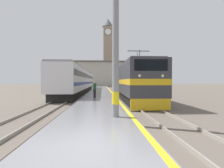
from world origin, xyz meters
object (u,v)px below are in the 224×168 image
at_px(passenger_train, 80,81).
at_px(person_on_platform, 95,89).
at_px(locomotive_train, 131,82).
at_px(catenary_mast, 117,27).
at_px(clock_tower, 108,51).

bearing_deg(passenger_train, person_on_platform, -76.52).
relative_size(locomotive_train, catenary_mast, 1.95).
xyz_separation_m(locomotive_train, clock_tower, (-0.93, 54.19, 13.11)).
distance_m(locomotive_train, person_on_platform, 4.57).
relative_size(passenger_train, clock_tower, 1.11).
xyz_separation_m(person_on_platform, clock_tower, (3.18, 56.06, 13.82)).
bearing_deg(person_on_platform, passenger_train, 103.48).
xyz_separation_m(passenger_train, catenary_mast, (4.80, -23.70, 2.46)).
height_order(locomotive_train, person_on_platform, locomotive_train).
relative_size(locomotive_train, person_on_platform, 9.96).
height_order(locomotive_train, catenary_mast, catenary_mast).
xyz_separation_m(locomotive_train, person_on_platform, (-4.11, -1.87, -0.71)).
height_order(passenger_train, catenary_mast, catenary_mast).
height_order(catenary_mast, person_on_platform, catenary_mast).
bearing_deg(passenger_train, clock_tower, 81.29).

